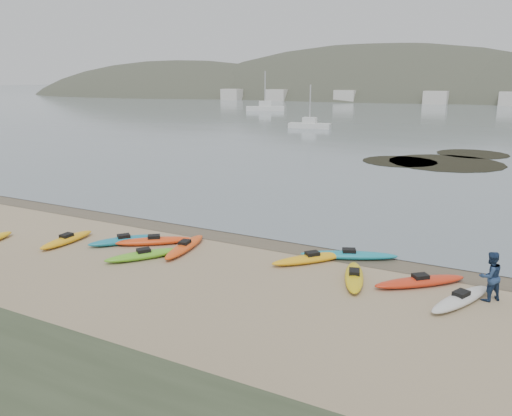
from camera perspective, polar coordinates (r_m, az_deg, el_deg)
The scene contains 8 objects.
ground at distance 24.53m, azimuth 0.00°, elevation -3.39°, with size 600.00×600.00×0.00m, color tan.
wet_sand at distance 24.28m, azimuth -0.33°, elevation -3.58°, with size 60.00×60.00×0.00m, color brown.
water at distance 320.96m, azimuth 26.25°, elevation 11.71°, with size 1200.00×1200.00×0.00m, color slate.
kayaks at distance 21.56m, azimuth -3.51°, elevation -5.51°, with size 22.08×8.95×0.34m.
person_east at distance 19.32m, azimuth 25.19°, elevation -7.07°, with size 0.87×0.68×1.79m, color navy.
kelp_mats at distance 51.05m, azimuth 20.52°, elevation 5.13°, with size 12.61×15.86×0.04m.
moored_boats at distance 104.10m, azimuth 21.24°, elevation 9.70°, with size 95.46×93.20×1.29m.
far_town at distance 165.85m, azimuth 26.45°, elevation 11.12°, with size 199.00×5.00×4.00m.
Camera 1 is at (10.81, -20.69, 7.54)m, focal length 35.00 mm.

